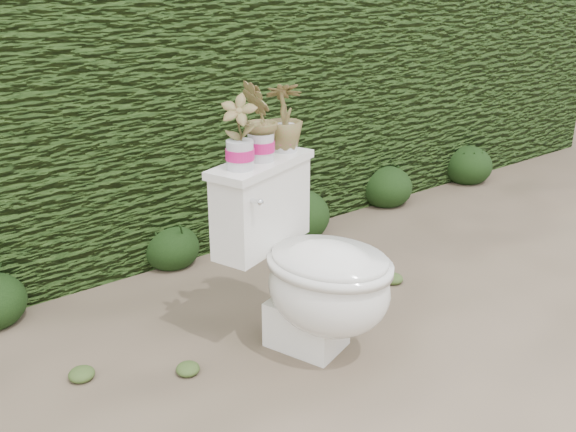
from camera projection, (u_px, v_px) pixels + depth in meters
ground at (289, 362)px, 2.60m from camera, size 60.00×60.00×0.00m
hedge at (111, 103)px, 3.49m from camera, size 8.00×1.00×1.60m
toilet at (311, 270)px, 2.57m from camera, size 0.65×0.79×0.78m
potted_plant_left at (239, 135)px, 2.39m from camera, size 0.17×0.17×0.27m
potted_plant_center at (261, 123)px, 2.49m from camera, size 0.21×0.21×0.30m
potted_plant_right at (284, 119)px, 2.63m from camera, size 0.20×0.20×0.27m
liriope_clump_3 at (170, 242)px, 3.41m from camera, size 0.31×0.31×0.24m
liriope_clump_4 at (296, 211)px, 3.75m from camera, size 0.39×0.39×0.32m
liriope_clump_5 at (386, 183)px, 4.29m from camera, size 0.35×0.35×0.28m
liriope_clump_6 at (468, 162)px, 4.73m from camera, size 0.36×0.36×0.29m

